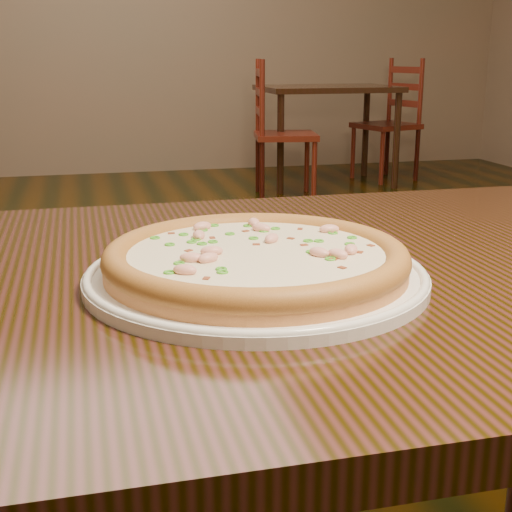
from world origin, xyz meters
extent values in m
plane|color=black|center=(0.00, 0.00, 0.00)|extent=(9.00, 9.00, 0.00)
cube|color=black|center=(0.02, -0.92, 0.73)|extent=(1.20, 0.80, 0.04)
cylinder|color=white|center=(-0.10, -0.97, 0.76)|extent=(0.37, 0.37, 0.01)
torus|color=white|center=(-0.10, -0.97, 0.76)|extent=(0.37, 0.37, 0.01)
cylinder|color=#CC8744|center=(-0.10, -0.97, 0.77)|extent=(0.32, 0.32, 0.02)
torus|color=#AF6D33|center=(-0.10, -0.97, 0.78)|extent=(0.33, 0.33, 0.03)
cylinder|color=#F6EBC4|center=(-0.10, -0.97, 0.78)|extent=(0.28, 0.28, 0.00)
ellipsoid|color=#F2B29E|center=(-0.13, -0.85, 0.79)|extent=(0.03, 0.02, 0.01)
ellipsoid|color=#F2B29E|center=(0.00, -0.99, 0.79)|extent=(0.02, 0.03, 0.01)
ellipsoid|color=#F2B29E|center=(-0.17, -0.99, 0.79)|extent=(0.03, 0.02, 0.01)
ellipsoid|color=#F2B29E|center=(-0.18, -1.03, 0.79)|extent=(0.03, 0.02, 0.01)
ellipsoid|color=#F2B29E|center=(-0.15, -0.89, 0.79)|extent=(0.02, 0.03, 0.01)
ellipsoid|color=#F2B29E|center=(-0.02, -1.01, 0.79)|extent=(0.02, 0.03, 0.01)
ellipsoid|color=#F2B29E|center=(0.01, -0.90, 0.79)|extent=(0.03, 0.02, 0.01)
ellipsoid|color=#F2B29E|center=(-0.14, -0.97, 0.79)|extent=(0.03, 0.02, 0.01)
ellipsoid|color=#F2B29E|center=(-0.04, -1.00, 0.79)|extent=(0.02, 0.03, 0.01)
ellipsoid|color=#F2B29E|center=(-0.15, -0.99, 0.79)|extent=(0.03, 0.02, 0.01)
ellipsoid|color=#F2B29E|center=(-0.07, -0.93, 0.79)|extent=(0.03, 0.03, 0.01)
ellipsoid|color=#F2B29E|center=(-0.07, -0.85, 0.79)|extent=(0.02, 0.03, 0.01)
ellipsoid|color=#F2B29E|center=(-0.07, -0.88, 0.79)|extent=(0.03, 0.03, 0.01)
cube|color=maroon|center=(-0.17, -0.87, 0.78)|extent=(0.01, 0.01, 0.00)
cube|color=maroon|center=(-0.16, -1.05, 0.78)|extent=(0.01, 0.01, 0.00)
cube|color=maroon|center=(-0.02, -0.88, 0.78)|extent=(0.01, 0.01, 0.00)
cube|color=maroon|center=(-0.04, -0.92, 0.78)|extent=(0.01, 0.01, 0.00)
cube|color=maroon|center=(-0.16, -0.99, 0.78)|extent=(0.01, 0.01, 0.00)
cube|color=maroon|center=(-0.03, -1.05, 0.78)|extent=(0.01, 0.01, 0.00)
cube|color=maroon|center=(-0.09, -0.88, 0.78)|extent=(0.01, 0.01, 0.00)
cube|color=maroon|center=(-0.04, -0.95, 0.78)|extent=(0.01, 0.01, 0.00)
cube|color=maroon|center=(-0.13, -0.90, 0.78)|extent=(0.01, 0.01, 0.00)
cube|color=maroon|center=(0.01, -1.00, 0.78)|extent=(0.01, 0.01, 0.00)
cube|color=maroon|center=(-0.09, -0.94, 0.78)|extent=(0.01, 0.01, 0.00)
cube|color=maroon|center=(0.03, -0.97, 0.78)|extent=(0.01, 0.01, 0.00)
cube|color=maroon|center=(-0.17, -0.95, 0.78)|extent=(0.01, 0.01, 0.00)
cube|color=maroon|center=(-0.03, -1.01, 0.78)|extent=(0.01, 0.01, 0.00)
torus|color=green|center=(0.01, -0.96, 0.79)|extent=(0.01, 0.01, 0.00)
torus|color=green|center=(-0.16, -0.91, 0.79)|extent=(0.01, 0.01, 0.00)
torus|color=green|center=(-0.03, -1.01, 0.79)|extent=(0.01, 0.01, 0.00)
torus|color=green|center=(-0.12, -0.84, 0.79)|extent=(0.02, 0.02, 0.00)
torus|color=green|center=(-0.13, -0.92, 0.79)|extent=(0.02, 0.02, 0.00)
torus|color=green|center=(-0.18, -0.92, 0.79)|extent=(0.01, 0.01, 0.00)
torus|color=green|center=(-0.15, -1.03, 0.79)|extent=(0.02, 0.02, 0.00)
torus|color=green|center=(-0.18, -0.99, 0.79)|extent=(0.02, 0.02, 0.00)
torus|color=green|center=(-0.11, -0.89, 0.79)|extent=(0.02, 0.02, 0.00)
torus|color=green|center=(0.02, -0.94, 0.79)|extent=(0.02, 0.02, 0.00)
torus|color=green|center=(-0.19, -0.88, 0.79)|extent=(0.02, 0.02, 0.00)
torus|color=green|center=(-0.14, -1.02, 0.79)|extent=(0.02, 0.02, 0.00)
torus|color=green|center=(-0.07, -0.88, 0.79)|extent=(0.02, 0.02, 0.00)
torus|color=green|center=(-0.04, -0.98, 0.79)|extent=(0.02, 0.02, 0.00)
torus|color=green|center=(-0.02, -0.94, 0.79)|extent=(0.01, 0.01, 0.00)
torus|color=green|center=(-0.20, -1.02, 0.79)|extent=(0.01, 0.01, 0.00)
torus|color=green|center=(0.01, -0.91, 0.79)|extent=(0.02, 0.02, 0.00)
torus|color=green|center=(-0.05, -0.87, 0.79)|extent=(0.02, 0.02, 0.00)
torus|color=green|center=(-0.15, -0.90, 0.79)|extent=(0.02, 0.02, 0.00)
torus|color=green|center=(-0.08, -0.85, 0.79)|extent=(0.01, 0.01, 0.00)
torus|color=green|center=(-0.15, -0.92, 0.79)|extent=(0.01, 0.01, 0.00)
torus|color=green|center=(-0.09, -0.91, 0.79)|extent=(0.02, 0.02, 0.00)
torus|color=green|center=(-0.03, -0.94, 0.79)|extent=(0.02, 0.02, 0.00)
torus|color=green|center=(-0.13, -0.86, 0.79)|extent=(0.01, 0.01, 0.00)
torus|color=green|center=(-0.16, -0.88, 0.79)|extent=(0.01, 0.01, 0.00)
cube|color=black|center=(1.58, 3.55, 0.73)|extent=(1.00, 0.70, 0.04)
cylinder|color=black|center=(1.13, 3.25, 0.35)|extent=(0.05, 0.05, 0.71)
cylinder|color=black|center=(2.03, 3.25, 0.35)|extent=(0.05, 0.05, 0.71)
cylinder|color=black|center=(1.13, 3.85, 0.35)|extent=(0.05, 0.05, 0.71)
cylinder|color=black|center=(2.03, 3.85, 0.35)|extent=(0.05, 0.05, 0.71)
cube|color=#5A1C08|center=(1.14, 3.15, 0.43)|extent=(0.49, 0.49, 0.04)
cylinder|color=#5A1C08|center=(1.29, 2.94, 0.21)|extent=(0.04, 0.04, 0.41)
cylinder|color=#5A1C08|center=(1.35, 3.30, 0.21)|extent=(0.04, 0.04, 0.41)
cylinder|color=#5A1C08|center=(0.93, 3.00, 0.21)|extent=(0.04, 0.04, 0.41)
cylinder|color=#5A1C08|center=(0.99, 3.36, 0.21)|extent=(0.04, 0.04, 0.41)
cylinder|color=#5A1C08|center=(0.93, 3.00, 0.47)|extent=(0.04, 0.04, 0.95)
cylinder|color=#5A1C08|center=(0.99, 3.36, 0.47)|extent=(0.04, 0.04, 0.95)
cube|color=#5A1C08|center=(0.96, 3.18, 0.60)|extent=(0.09, 0.36, 0.05)
cube|color=#5A1C08|center=(0.96, 3.18, 0.73)|extent=(0.09, 0.36, 0.05)
cube|color=#5A1C08|center=(0.96, 3.18, 0.86)|extent=(0.09, 0.36, 0.05)
cube|color=#5A1C08|center=(2.12, 3.65, 0.43)|extent=(0.52, 0.52, 0.04)
cylinder|color=#5A1C08|center=(1.90, 3.77, 0.21)|extent=(0.04, 0.04, 0.41)
cylinder|color=#5A1C08|center=(2.00, 3.42, 0.21)|extent=(0.04, 0.04, 0.41)
cylinder|color=#5A1C08|center=(2.24, 3.87, 0.21)|extent=(0.04, 0.04, 0.41)
cylinder|color=#5A1C08|center=(2.34, 3.53, 0.21)|extent=(0.04, 0.04, 0.41)
cylinder|color=#5A1C08|center=(2.24, 3.87, 0.47)|extent=(0.04, 0.04, 0.95)
cylinder|color=#5A1C08|center=(2.34, 3.53, 0.47)|extent=(0.04, 0.04, 0.95)
cube|color=#5A1C08|center=(2.29, 3.70, 0.60)|extent=(0.13, 0.35, 0.05)
cube|color=#5A1C08|center=(2.29, 3.70, 0.73)|extent=(0.13, 0.35, 0.05)
cube|color=#5A1C08|center=(2.29, 3.70, 0.86)|extent=(0.13, 0.35, 0.05)
camera|label=1|loc=(-0.27, -1.68, 0.99)|focal=50.00mm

